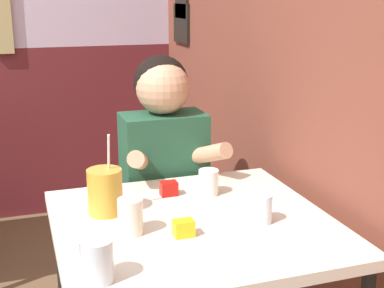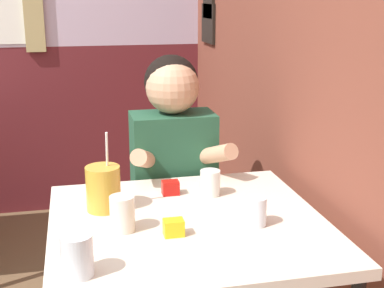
% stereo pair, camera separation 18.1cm
% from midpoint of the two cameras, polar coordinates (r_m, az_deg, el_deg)
% --- Properties ---
extents(brick_wall_right, '(0.08, 4.32, 2.70)m').
position_cam_midpoint_polar(brick_wall_right, '(2.53, 9.61, 13.92)').
color(brick_wall_right, brown).
rests_on(brick_wall_right, ground_plane).
extents(main_table, '(0.87, 0.83, 0.72)m').
position_cam_midpoint_polar(main_table, '(1.74, 2.59, -10.32)').
color(main_table, beige).
rests_on(main_table, ground_plane).
extents(person_seated, '(0.42, 0.41, 1.19)m').
position_cam_midpoint_polar(person_seated, '(2.25, 0.30, -4.56)').
color(person_seated, '#235138').
rests_on(person_seated, ground_plane).
extents(cocktail_pitcher, '(0.11, 0.11, 0.27)m').
position_cam_midpoint_polar(cocktail_pitcher, '(1.78, -6.58, -4.76)').
color(cocktail_pitcher, gold).
rests_on(cocktail_pitcher, main_table).
extents(glass_near_pitcher, '(0.08, 0.08, 0.11)m').
position_cam_midpoint_polar(glass_near_pitcher, '(1.39, -8.49, -11.76)').
color(glass_near_pitcher, silver).
rests_on(glass_near_pitcher, main_table).
extents(glass_center, '(0.07, 0.07, 0.09)m').
position_cam_midpoint_polar(glass_center, '(1.91, 4.67, -4.20)').
color(glass_center, silver).
rests_on(glass_center, main_table).
extents(glass_far_side, '(0.08, 0.08, 0.11)m').
position_cam_midpoint_polar(glass_far_side, '(1.63, -4.28, -7.48)').
color(glass_far_side, silver).
rests_on(glass_far_side, main_table).
extents(glass_by_brick, '(0.06, 0.06, 0.09)m').
position_cam_midpoint_polar(glass_by_brick, '(1.69, 9.94, -7.15)').
color(glass_by_brick, silver).
rests_on(glass_by_brick, main_table).
extents(condiment_ketchup, '(0.06, 0.04, 0.05)m').
position_cam_midpoint_polar(condiment_ketchup, '(1.92, 0.39, -4.73)').
color(condiment_ketchup, '#B7140F').
rests_on(condiment_ketchup, main_table).
extents(condiment_mustard, '(0.06, 0.04, 0.05)m').
position_cam_midpoint_polar(condiment_mustard, '(1.60, 1.29, -8.97)').
color(condiment_mustard, yellow).
rests_on(condiment_mustard, main_table).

